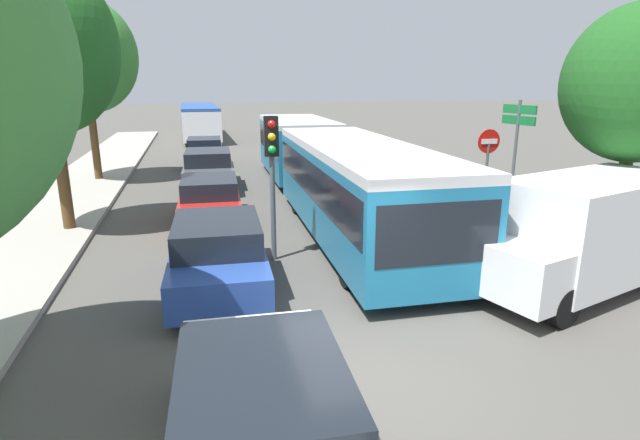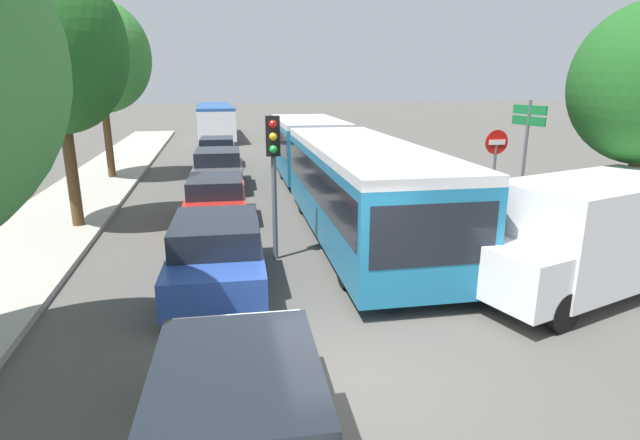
# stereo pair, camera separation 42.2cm
# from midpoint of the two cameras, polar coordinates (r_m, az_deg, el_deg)

# --- Properties ---
(ground_plane) EXTENTS (200.00, 200.00, 0.00)m
(ground_plane) POSITION_cam_midpoint_polar(r_m,az_deg,el_deg) (7.72, 6.76, -16.97)
(ground_plane) COLOR #4F4C47
(kerb_strip_left) EXTENTS (3.20, 43.47, 0.14)m
(kerb_strip_left) POSITION_cam_midpoint_polar(r_m,az_deg,el_deg) (23.71, -23.19, 4.36)
(kerb_strip_left) COLOR #9E998E
(kerb_strip_left) RESTS_ON ground
(articulated_bus) EXTENTS (3.15, 17.53, 2.59)m
(articulated_bus) POSITION_cam_midpoint_polar(r_m,az_deg,el_deg) (16.90, 2.23, 6.50)
(articulated_bus) COLOR teal
(articulated_bus) RESTS_ON ground
(city_bus_rear) EXTENTS (2.73, 11.50, 2.47)m
(city_bus_rear) POSITION_cam_midpoint_polar(r_m,az_deg,el_deg) (39.71, -11.62, 11.25)
(city_bus_rear) COLOR silver
(city_bus_rear) RESTS_ON ground
(queued_car_white) EXTENTS (1.98, 4.31, 1.47)m
(queued_car_white) POSITION_cam_midpoint_polar(r_m,az_deg,el_deg) (5.55, -6.91, -22.15)
(queued_car_white) COLOR white
(queued_car_white) RESTS_ON ground
(queued_car_blue) EXTENTS (2.01, 4.37, 1.49)m
(queued_car_blue) POSITION_cam_midpoint_polar(r_m,az_deg,el_deg) (10.41, -10.53, -3.69)
(queued_car_blue) COLOR #284799
(queued_car_blue) RESTS_ON ground
(queued_car_red) EXTENTS (1.90, 4.14, 1.41)m
(queued_car_red) POSITION_cam_midpoint_polar(r_m,az_deg,el_deg) (15.33, -10.98, 2.32)
(queued_car_red) COLOR #B21E19
(queued_car_red) RESTS_ON ground
(queued_car_graphite) EXTENTS (2.07, 4.50, 1.54)m
(queued_car_graphite) POSITION_cam_midpoint_polar(r_m,az_deg,el_deg) (20.59, -10.93, 5.83)
(queued_car_graphite) COLOR #47474C
(queued_car_graphite) RESTS_ON ground
(queued_car_navy) EXTENTS (1.94, 4.22, 1.44)m
(queued_car_navy) POSITION_cam_midpoint_polar(r_m,az_deg,el_deg) (26.12, -11.19, 7.70)
(queued_car_navy) COLOR navy
(queued_car_navy) RESTS_ON ground
(white_van) EXTENTS (5.35, 3.34, 2.31)m
(white_van) POSITION_cam_midpoint_polar(r_m,az_deg,el_deg) (11.29, 29.44, -1.39)
(white_van) COLOR white
(white_van) RESTS_ON ground
(traffic_light) EXTENTS (0.34, 0.37, 3.40)m
(traffic_light) POSITION_cam_midpoint_polar(r_m,az_deg,el_deg) (11.53, -4.31, 7.31)
(traffic_light) COLOR #56595E
(traffic_light) RESTS_ON ground
(no_entry_sign) EXTENTS (0.70, 0.08, 2.82)m
(no_entry_sign) POSITION_cam_midpoint_polar(r_m,az_deg,el_deg) (15.47, 20.08, 6.17)
(no_entry_sign) COLOR #56595E
(no_entry_sign) RESTS_ON ground
(direction_sign_post) EXTENTS (0.27, 1.39, 3.60)m
(direction_sign_post) POSITION_cam_midpoint_polar(r_m,az_deg,el_deg) (17.35, 23.24, 9.03)
(direction_sign_post) COLOR #56595E
(direction_sign_post) RESTS_ON ground
(tree_left_mid) EXTENTS (3.68, 3.68, 7.27)m
(tree_left_mid) POSITION_cam_midpoint_polar(r_m,az_deg,el_deg) (15.48, -27.29, 17.05)
(tree_left_mid) COLOR #51381E
(tree_left_mid) RESTS_ON ground
(tree_left_far) EXTENTS (4.15, 4.15, 7.44)m
(tree_left_far) POSITION_cam_midpoint_polar(r_m,az_deg,el_deg) (23.29, -23.46, 16.76)
(tree_left_far) COLOR #51381E
(tree_left_far) RESTS_ON ground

